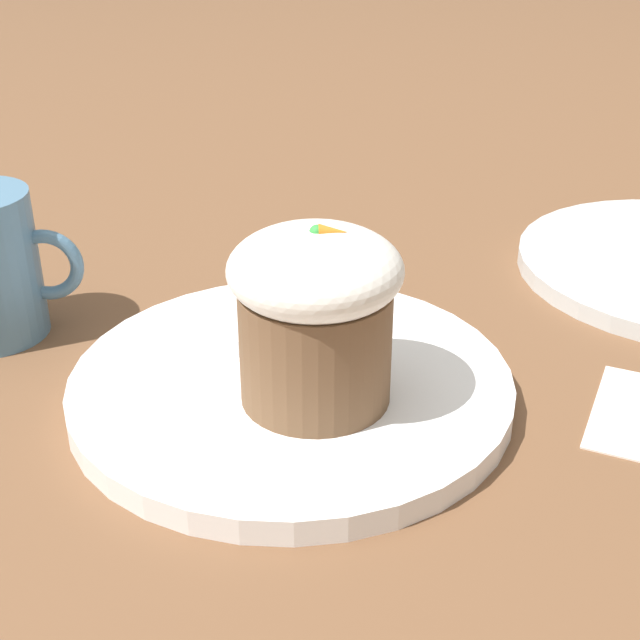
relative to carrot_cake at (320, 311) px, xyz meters
The scene contains 4 objects.
ground_plane 0.08m from the carrot_cake, 119.50° to the left, with size 4.00×4.00×0.00m, color brown.
dessert_plate 0.07m from the carrot_cake, 119.50° to the left, with size 0.27×0.27×0.02m.
carrot_cake is the anchor object (origin of this frame).
spoon 0.07m from the carrot_cake, 125.98° to the left, with size 0.11×0.08×0.01m.
Camera 1 is at (-0.00, -0.46, 0.29)m, focal length 50.00 mm.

